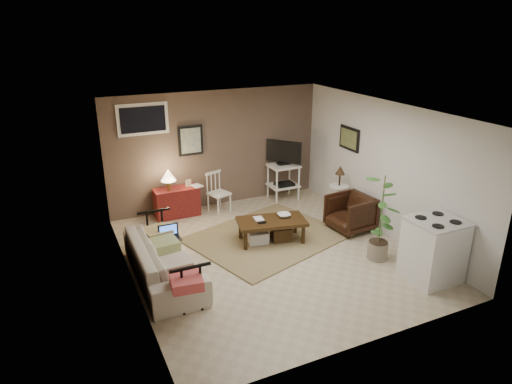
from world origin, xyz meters
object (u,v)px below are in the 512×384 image
coffee_table (271,229)px  spindle_chair (218,194)px  sofa (163,254)px  tv_stand (284,169)px  armchair (350,211)px  stove (433,250)px  side_table (339,185)px  potted_plant (381,215)px  red_console (176,200)px

coffee_table → spindle_chair: size_ratio=1.55×
coffee_table → sofa: (-2.01, -0.40, 0.16)m
sofa → tv_stand: 3.85m
armchair → stove: size_ratio=0.75×
side_table → stove: bearing=-92.9°
side_table → tv_stand: bearing=116.0°
spindle_chair → tv_stand: tv_stand is taller
armchair → potted_plant: potted_plant is taller
armchair → potted_plant: 1.20m
red_console → side_table: 3.25m
tv_stand → coffee_table: bearing=-124.0°
coffee_table → side_table: size_ratio=1.25×
coffee_table → tv_stand: (1.18, 1.75, 0.44)m
armchair → sofa: bearing=-91.0°
tv_stand → potted_plant: (0.14, -3.01, 0.09)m
red_console → armchair: bearing=-35.9°
sofa → armchair: sofa is taller
spindle_chair → armchair: bearing=-44.3°
red_console → sofa: bearing=-110.2°
armchair → red_console: bearing=-130.6°
sofa → red_console: (0.82, 2.22, -0.06)m
sofa → stove: 4.03m
side_table → red_console: bearing=156.4°
coffee_table → tv_stand: size_ratio=0.98×
coffee_table → tv_stand: 2.15m
coffee_table → spindle_chair: spindle_chair is taller
sofa → red_console: red_console is taller
potted_plant → tv_stand: bearing=92.7°
spindle_chair → side_table: (2.12, -1.16, 0.25)m
spindle_chair → stove: 4.28m
coffee_table → red_console: size_ratio=1.27×
spindle_chair → potted_plant: potted_plant is taller
stove → potted_plant: bearing=110.9°
stove → tv_stand: bearing=96.8°
side_table → armchair: size_ratio=1.39×
potted_plant → stove: bearing=-69.1°
armchair → spindle_chair: bearing=-138.9°
red_console → coffee_table: bearing=-56.8°
tv_stand → side_table: size_ratio=1.27×
sofa → potted_plant: (3.33, -0.87, 0.37)m
sofa → armchair: bearing=-86.4°
sofa → armchair: 3.57m
coffee_table → side_table: (1.77, 0.53, 0.39)m
coffee_table → sofa: bearing=-168.9°
potted_plant → stove: 0.94m
red_console → stove: size_ratio=1.03×
spindle_chair → tv_stand: (1.52, 0.06, 0.30)m
tv_stand → potted_plant: potted_plant is taller
sofa → tv_stand: (3.19, 2.14, 0.28)m
sofa → stove: bearing=-115.1°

